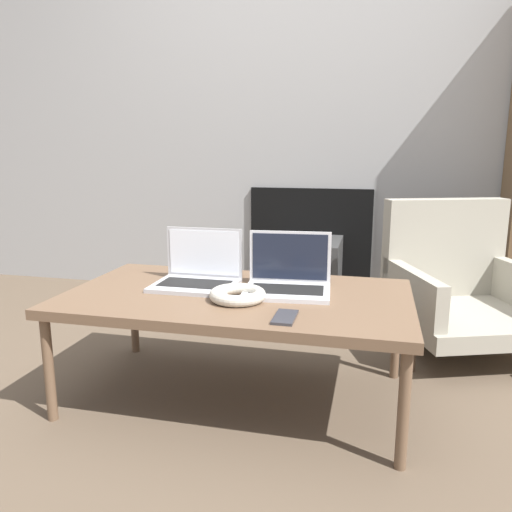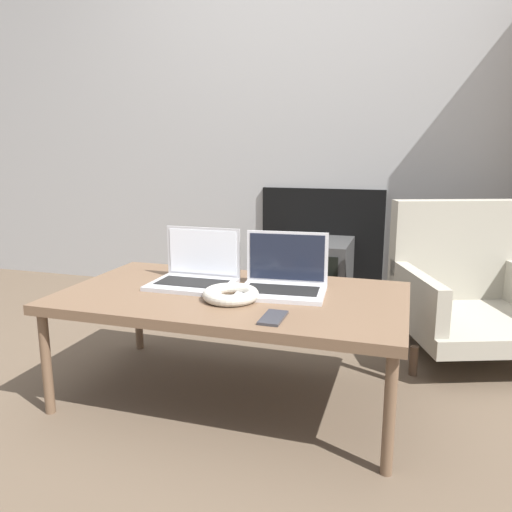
{
  "view_description": "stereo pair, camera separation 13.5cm",
  "coord_description": "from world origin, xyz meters",
  "px_view_note": "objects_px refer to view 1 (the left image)",
  "views": [
    {
      "loc": [
        0.49,
        -1.55,
        0.94
      ],
      "look_at": [
        0.0,
        0.48,
        0.5
      ],
      "focal_mm": 35.0,
      "sensor_mm": 36.0,
      "label": 1
    },
    {
      "loc": [
        0.62,
        -1.51,
        0.94
      ],
      "look_at": [
        0.0,
        0.48,
        0.5
      ],
      "focal_mm": 35.0,
      "sensor_mm": 36.0,
      "label": 2
    }
  ],
  "objects_px": {
    "laptop_right": "(288,279)",
    "headphones": "(238,295)",
    "laptop_left": "(198,274)",
    "armchair": "(458,284)",
    "tv": "(304,273)",
    "phone": "(285,317)"
  },
  "relations": [
    {
      "from": "laptop_left",
      "to": "laptop_right",
      "type": "height_order",
      "value": "same"
    },
    {
      "from": "laptop_left",
      "to": "armchair",
      "type": "bearing_deg",
      "value": 32.69
    },
    {
      "from": "tv",
      "to": "armchair",
      "type": "distance_m",
      "value": 0.92
    },
    {
      "from": "armchair",
      "to": "tv",
      "type": "bearing_deg",
      "value": 131.6
    },
    {
      "from": "laptop_right",
      "to": "headphones",
      "type": "bearing_deg",
      "value": -137.18
    },
    {
      "from": "tv",
      "to": "armchair",
      "type": "height_order",
      "value": "armchair"
    },
    {
      "from": "laptop_left",
      "to": "tv",
      "type": "xyz_separation_m",
      "value": [
        0.27,
        1.13,
        -0.26
      ]
    },
    {
      "from": "armchair",
      "to": "laptop_right",
      "type": "bearing_deg",
      "value": -155.94
    },
    {
      "from": "laptop_right",
      "to": "laptop_left",
      "type": "bearing_deg",
      "value": 175.09
    },
    {
      "from": "tv",
      "to": "phone",
      "type": "bearing_deg",
      "value": -84.46
    },
    {
      "from": "phone",
      "to": "laptop_left",
      "type": "bearing_deg",
      "value": 141.86
    },
    {
      "from": "laptop_left",
      "to": "tv",
      "type": "distance_m",
      "value": 1.19
    },
    {
      "from": "headphones",
      "to": "phone",
      "type": "height_order",
      "value": "headphones"
    },
    {
      "from": "phone",
      "to": "armchair",
      "type": "xyz_separation_m",
      "value": [
        0.67,
        1.02,
        -0.12
      ]
    },
    {
      "from": "laptop_right",
      "to": "armchair",
      "type": "xyz_separation_m",
      "value": [
        0.71,
        0.7,
        -0.16
      ]
    },
    {
      "from": "laptop_left",
      "to": "laptop_right",
      "type": "distance_m",
      "value": 0.36
    },
    {
      "from": "laptop_left",
      "to": "armchair",
      "type": "distance_m",
      "value": 1.29
    },
    {
      "from": "laptop_left",
      "to": "tv",
      "type": "height_order",
      "value": "laptop_left"
    },
    {
      "from": "laptop_right",
      "to": "armchair",
      "type": "bearing_deg",
      "value": 39.5
    },
    {
      "from": "laptop_right",
      "to": "headphones",
      "type": "relative_size",
      "value": 1.68
    },
    {
      "from": "laptop_left",
      "to": "phone",
      "type": "bearing_deg",
      "value": -38.52
    },
    {
      "from": "laptop_left",
      "to": "phone",
      "type": "height_order",
      "value": "laptop_left"
    }
  ]
}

